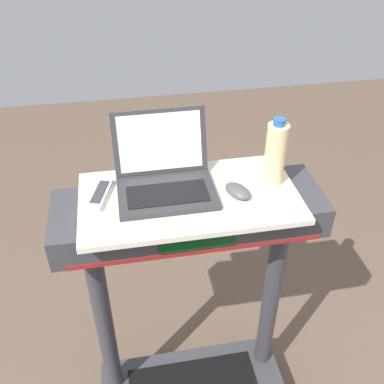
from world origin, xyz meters
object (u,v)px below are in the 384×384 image
(laptop, at_px, (165,176))
(tv_remote, at_px, (100,194))
(computer_mouse, at_px, (238,191))
(water_bottle, at_px, (275,154))

(laptop, bearing_deg, tv_remote, -176.58)
(computer_mouse, distance_m, water_bottle, 0.17)
(computer_mouse, height_order, tv_remote, computer_mouse)
(laptop, height_order, water_bottle, water_bottle)
(tv_remote, bearing_deg, computer_mouse, -8.93)
(computer_mouse, bearing_deg, water_bottle, -7.01)
(laptop, relative_size, water_bottle, 1.33)
(computer_mouse, bearing_deg, tv_remote, 142.13)
(computer_mouse, relative_size, water_bottle, 0.42)
(laptop, relative_size, tv_remote, 1.89)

